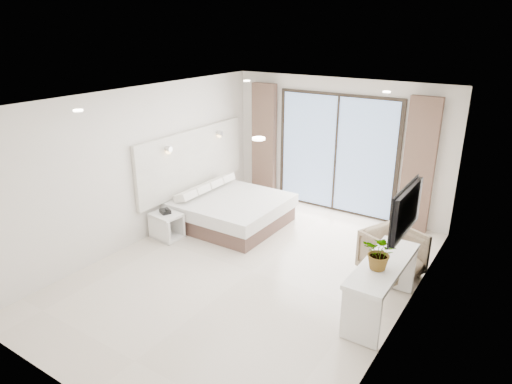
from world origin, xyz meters
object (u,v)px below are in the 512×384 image
at_px(bed, 231,210).
at_px(console_desk, 382,277).
at_px(nightstand, 167,226).
at_px(armchair, 393,251).

relative_size(bed, console_desk, 1.19).
height_order(bed, nightstand, bed).
relative_size(nightstand, console_desk, 0.35).
xyz_separation_m(bed, nightstand, (-0.60, -1.14, -0.05)).
height_order(bed, console_desk, console_desk).
bearing_deg(armchair, bed, 110.90).
distance_m(bed, nightstand, 1.28).
bearing_deg(nightstand, bed, 68.32).
height_order(nightstand, console_desk, console_desk).
distance_m(bed, armchair, 3.21).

